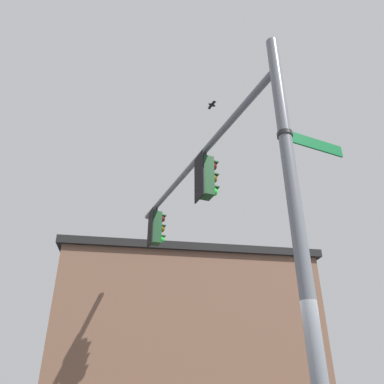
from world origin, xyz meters
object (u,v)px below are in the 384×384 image
(traffic_light_nearest_pole, at_px, (206,177))
(street_name_sign, at_px, (304,141))
(traffic_light_mid_inner, at_px, (156,228))
(bird_flying, at_px, (212,105))

(traffic_light_nearest_pole, distance_m, street_name_sign, 3.05)
(street_name_sign, bearing_deg, traffic_light_mid_inner, -173.36)
(traffic_light_nearest_pole, xyz_separation_m, street_name_sign, (2.92, 0.55, -0.72))
(bird_flying, bearing_deg, traffic_light_mid_inner, -170.51)
(traffic_light_nearest_pole, height_order, street_name_sign, traffic_light_nearest_pole)
(traffic_light_nearest_pole, bearing_deg, street_name_sign, 10.68)
(traffic_light_mid_inner, xyz_separation_m, bird_flying, (3.25, 0.54, 2.58))
(street_name_sign, bearing_deg, bird_flying, -176.28)
(traffic_light_mid_inner, distance_m, bird_flying, 4.19)
(traffic_light_nearest_pole, relative_size, street_name_sign, 0.95)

